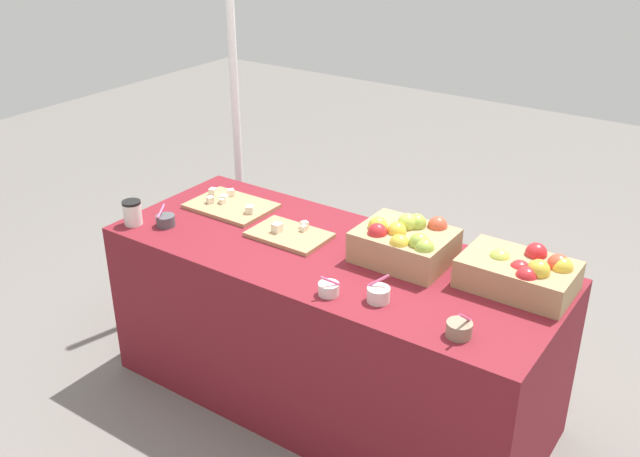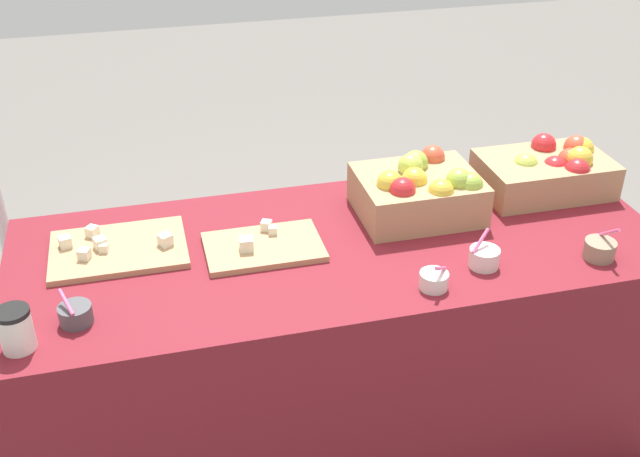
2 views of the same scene
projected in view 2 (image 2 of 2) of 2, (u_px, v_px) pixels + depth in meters
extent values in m
plane|color=slate|center=(337.00, 427.00, 2.62)|extent=(10.00, 10.00, 0.00)
cube|color=maroon|center=(338.00, 342.00, 2.43)|extent=(1.90, 0.76, 0.74)
cube|color=tan|center=(544.00, 175.00, 2.49)|extent=(0.41, 0.26, 0.11)
sphere|color=#D14C33|center=(570.00, 161.00, 2.47)|extent=(0.08, 0.08, 0.08)
sphere|color=red|center=(543.00, 145.00, 2.54)|extent=(0.08, 0.08, 0.08)
sphere|color=red|center=(577.00, 171.00, 2.41)|extent=(0.08, 0.08, 0.08)
sphere|color=gold|center=(581.00, 149.00, 2.52)|extent=(0.08, 0.08, 0.08)
sphere|color=gold|center=(580.00, 159.00, 2.44)|extent=(0.08, 0.08, 0.08)
sphere|color=#B2C64C|center=(525.00, 166.00, 2.45)|extent=(0.08, 0.08, 0.08)
sphere|color=red|center=(554.00, 168.00, 2.45)|extent=(0.08, 0.08, 0.08)
sphere|color=#D14C33|center=(576.00, 147.00, 2.52)|extent=(0.08, 0.08, 0.08)
cube|color=tan|center=(417.00, 195.00, 2.36)|extent=(0.36, 0.29, 0.13)
sphere|color=red|center=(402.00, 190.00, 2.24)|extent=(0.08, 0.08, 0.08)
sphere|color=#99B742|center=(470.00, 185.00, 2.28)|extent=(0.08, 0.08, 0.08)
sphere|color=#B2C64C|center=(410.00, 166.00, 2.35)|extent=(0.08, 0.08, 0.08)
sphere|color=#D14C33|center=(433.00, 157.00, 2.44)|extent=(0.08, 0.08, 0.08)
sphere|color=#99B742|center=(459.00, 181.00, 2.28)|extent=(0.08, 0.08, 0.08)
sphere|color=gold|center=(441.00, 192.00, 2.25)|extent=(0.08, 0.08, 0.08)
sphere|color=gold|center=(390.00, 183.00, 2.27)|extent=(0.08, 0.08, 0.08)
sphere|color=#99B742|center=(416.00, 163.00, 2.38)|extent=(0.08, 0.08, 0.08)
sphere|color=gold|center=(414.00, 180.00, 2.30)|extent=(0.08, 0.08, 0.08)
cube|color=tan|center=(264.00, 247.00, 2.20)|extent=(0.33, 0.22, 0.02)
cube|color=beige|center=(266.00, 225.00, 2.26)|extent=(0.04, 0.04, 0.03)
cube|color=beige|center=(246.00, 244.00, 2.16)|extent=(0.04, 0.04, 0.04)
cube|color=beige|center=(273.00, 230.00, 2.24)|extent=(0.03, 0.03, 0.02)
cube|color=tan|center=(119.00, 249.00, 2.19)|extent=(0.38, 0.27, 0.02)
cube|color=beige|center=(165.00, 240.00, 2.19)|extent=(0.05, 0.05, 0.03)
cube|color=beige|center=(92.00, 231.00, 2.23)|extent=(0.04, 0.04, 0.03)
cube|color=beige|center=(100.00, 243.00, 2.17)|extent=(0.04, 0.04, 0.03)
cube|color=beige|center=(84.00, 254.00, 2.13)|extent=(0.04, 0.04, 0.03)
cube|color=beige|center=(104.00, 248.00, 2.16)|extent=(0.03, 0.03, 0.02)
cube|color=beige|center=(65.00, 242.00, 2.18)|extent=(0.04, 0.04, 0.03)
cylinder|color=silver|center=(484.00, 258.00, 2.12)|extent=(0.08, 0.08, 0.05)
cylinder|color=#EA598C|center=(481.00, 241.00, 2.11)|extent=(0.07, 0.05, 0.05)
cylinder|color=#4C4C51|center=(76.00, 314.00, 1.90)|extent=(0.08, 0.08, 0.05)
cylinder|color=#EA598C|center=(66.00, 302.00, 1.87)|extent=(0.04, 0.08, 0.04)
cylinder|color=gray|center=(600.00, 249.00, 2.16)|extent=(0.09, 0.09, 0.05)
cylinder|color=#EA598C|center=(609.00, 233.00, 2.13)|extent=(0.01, 0.09, 0.07)
cylinder|color=silver|center=(434.00, 280.00, 2.03)|extent=(0.08, 0.08, 0.05)
cylinder|color=#EA598C|center=(441.00, 268.00, 2.00)|extent=(0.06, 0.06, 0.05)
cylinder|color=silver|center=(16.00, 331.00, 1.80)|extent=(0.08, 0.08, 0.10)
cylinder|color=black|center=(11.00, 313.00, 1.78)|extent=(0.08, 0.08, 0.01)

